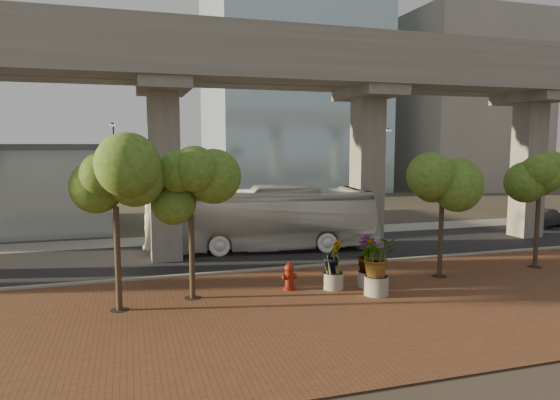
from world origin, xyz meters
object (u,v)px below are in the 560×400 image
object	(u,v)px
transit_bus	(263,219)
parked_car	(543,218)
planter_front	(377,259)
fire_hydrant	(289,276)

from	to	relation	value
transit_bus	parked_car	xyz separation A→B (m)	(22.40, 1.71, -1.15)
parked_car	planter_front	size ratio (longest dim) A/B	1.81
parked_car	fire_hydrant	xyz separation A→B (m)	(-23.44, -9.99, -0.10)
transit_bus	parked_car	world-z (taller)	transit_bus
fire_hydrant	planter_front	bearing A→B (deg)	-28.99
transit_bus	fire_hydrant	bearing A→B (deg)	-178.83
transit_bus	planter_front	xyz separation A→B (m)	(2.19, -10.08, -0.33)
parked_car	planter_front	distance (m)	23.41
fire_hydrant	planter_front	xyz separation A→B (m)	(3.22, -1.79, 0.92)
parked_car	planter_front	bearing A→B (deg)	99.11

